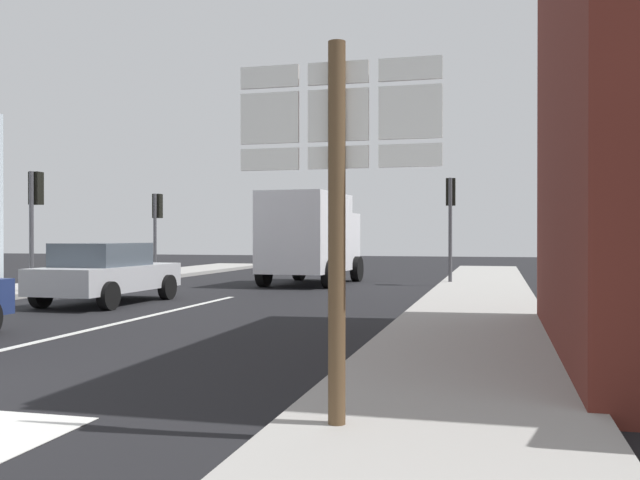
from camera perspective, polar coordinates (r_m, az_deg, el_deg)
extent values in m
plane|color=black|center=(17.02, -9.72, -5.20)|extent=(80.00, 80.00, 0.00)
cube|color=#9E9B96|center=(13.58, 12.43, -6.32)|extent=(2.70, 44.00, 0.14)
cube|color=silver|center=(13.48, -16.68, -6.65)|extent=(0.16, 12.00, 0.01)
cube|color=#B7BABF|center=(17.70, -16.91, -2.98)|extent=(1.85, 4.24, 0.60)
cube|color=#47515B|center=(17.46, -17.36, -1.14)|extent=(1.60, 2.14, 0.55)
cylinder|color=black|center=(19.32, -16.95, -3.60)|extent=(0.23, 0.64, 0.64)
cylinder|color=black|center=(18.44, -12.35, -3.78)|extent=(0.23, 0.64, 0.64)
cylinder|color=black|center=(17.11, -21.83, -4.12)|extent=(0.23, 0.64, 0.64)
cylinder|color=black|center=(16.11, -16.87, -4.38)|extent=(0.23, 0.64, 0.64)
cube|color=silver|center=(23.04, -1.18, 0.62)|extent=(2.42, 3.83, 2.60)
cube|color=silver|center=(25.42, 0.65, -0.08)|extent=(2.17, 1.43, 2.00)
cube|color=#47515B|center=(25.47, 0.69, 1.72)|extent=(1.76, 0.21, 0.70)
cylinder|color=black|center=(25.74, -1.72, -2.30)|extent=(0.34, 0.92, 0.90)
cylinder|color=black|center=(25.10, 3.02, -2.37)|extent=(0.34, 0.92, 0.90)
cylinder|color=black|center=(22.57, -4.61, -2.68)|extent=(0.34, 0.92, 0.90)
cylinder|color=black|center=(21.83, 0.75, -2.78)|extent=(0.34, 0.92, 0.90)
cylinder|color=brown|center=(5.58, 1.38, -0.14)|extent=(0.14, 0.14, 3.20)
cube|color=white|center=(5.93, -4.13, 13.13)|extent=(0.50, 0.03, 0.18)
cube|color=black|center=(5.95, -4.07, 13.10)|extent=(0.43, 0.01, 0.13)
cube|color=white|center=(5.86, -4.13, 9.89)|extent=(0.50, 0.03, 0.42)
cube|color=black|center=(5.88, -4.07, 9.86)|extent=(0.43, 0.01, 0.32)
cube|color=white|center=(5.82, -4.13, 6.59)|extent=(0.50, 0.03, 0.18)
cube|color=black|center=(5.83, -4.07, 6.57)|extent=(0.43, 0.01, 0.13)
cube|color=white|center=(5.78, 1.49, 13.48)|extent=(0.50, 0.03, 0.18)
cube|color=black|center=(5.80, 1.54, 13.43)|extent=(0.43, 0.01, 0.13)
cube|color=white|center=(5.71, 1.49, 10.15)|extent=(0.50, 0.03, 0.42)
cube|color=black|center=(5.73, 1.54, 10.12)|extent=(0.43, 0.01, 0.32)
cube|color=white|center=(5.66, 1.49, 6.76)|extent=(0.50, 0.03, 0.18)
cube|color=black|center=(5.68, 1.54, 6.74)|extent=(0.43, 0.01, 0.13)
cube|color=white|center=(5.68, 7.38, 13.70)|extent=(0.50, 0.03, 0.18)
cube|color=black|center=(5.70, 7.40, 13.66)|extent=(0.43, 0.01, 0.13)
cube|color=white|center=(5.61, 7.37, 10.32)|extent=(0.50, 0.03, 0.42)
cube|color=black|center=(5.63, 7.40, 10.29)|extent=(0.43, 0.01, 0.32)
cube|color=white|center=(5.56, 7.37, 6.87)|extent=(0.50, 0.03, 0.18)
cube|color=black|center=(5.58, 7.39, 6.85)|extent=(0.43, 0.01, 0.13)
cylinder|color=#47474C|center=(23.17, 10.59, 0.65)|extent=(0.12, 0.12, 3.54)
cube|color=black|center=(23.41, 10.62, 3.88)|extent=(0.30, 0.28, 0.90)
sphere|color=red|center=(23.57, 10.65, 4.51)|extent=(0.18, 0.18, 0.18)
sphere|color=#3C2303|center=(23.55, 10.64, 3.83)|extent=(0.18, 0.18, 0.18)
sphere|color=black|center=(23.53, 10.64, 3.15)|extent=(0.18, 0.18, 0.18)
cylinder|color=#47474C|center=(20.54, -22.49, 0.48)|extent=(0.12, 0.12, 3.40)
cube|color=black|center=(20.74, -22.17, 3.93)|extent=(0.30, 0.28, 0.90)
sphere|color=red|center=(20.87, -21.94, 4.65)|extent=(0.18, 0.18, 0.18)
sphere|color=#3C2303|center=(20.86, -21.94, 3.88)|extent=(0.18, 0.18, 0.18)
sphere|color=black|center=(20.84, -21.94, 3.12)|extent=(0.18, 0.18, 0.18)
cylinder|color=#47474C|center=(26.56, -13.32, 0.25)|extent=(0.12, 0.12, 3.20)
cube|color=black|center=(26.76, -13.13, 2.72)|extent=(0.30, 0.28, 0.90)
sphere|color=red|center=(26.89, -12.99, 3.28)|extent=(0.18, 0.18, 0.18)
sphere|color=#3C2303|center=(26.88, -12.99, 2.69)|extent=(0.18, 0.18, 0.18)
sphere|color=black|center=(26.87, -12.99, 2.09)|extent=(0.18, 0.18, 0.18)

